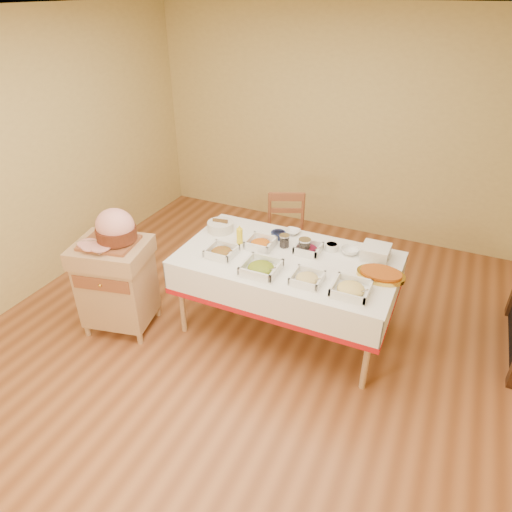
{
  "coord_description": "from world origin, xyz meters",
  "views": [
    {
      "loc": [
        1.44,
        -2.79,
        2.73
      ],
      "look_at": [
        0.05,
        0.2,
        0.76
      ],
      "focal_mm": 32.0,
      "sensor_mm": 36.0,
      "label": 1
    }
  ],
  "objects": [
    {
      "name": "serving_dish_e",
      "position": [
        0.02,
        0.37,
        0.79
      ],
      "size": [
        0.24,
        0.23,
        0.11
      ],
      "color": "white",
      "rests_on": "dining_table"
    },
    {
      "name": "serving_dish_f",
      "position": [
        0.43,
        0.46,
        0.79
      ],
      "size": [
        0.22,
        0.21,
        0.1
      ],
      "color": "white",
      "rests_on": "dining_table"
    },
    {
      "name": "serving_dish_d",
      "position": [
        0.91,
        0.02,
        0.79
      ],
      "size": [
        0.27,
        0.27,
        0.1
      ],
      "color": "white",
      "rests_on": "dining_table"
    },
    {
      "name": "preserve_jar_right",
      "position": [
        0.4,
        0.42,
        0.82
      ],
      "size": [
        0.1,
        0.1,
        0.13
      ],
      "color": "silver",
      "rests_on": "dining_table"
    },
    {
      "name": "dining_table",
      "position": [
        0.3,
        0.3,
        0.6
      ],
      "size": [
        1.82,
        1.02,
        0.76
      ],
      "color": "tan",
      "rests_on": "ground"
    },
    {
      "name": "preserve_jar_left",
      "position": [
        0.21,
        0.46,
        0.81
      ],
      "size": [
        0.09,
        0.09,
        0.11
      ],
      "color": "silver",
      "rests_on": "dining_table"
    },
    {
      "name": "small_bowl_left",
      "position": [
        -0.44,
        0.54,
        0.79
      ],
      "size": [
        0.11,
        0.11,
        0.05
      ],
      "color": "white",
      "rests_on": "dining_table"
    },
    {
      "name": "dining_chair",
      "position": [
        -0.04,
        1.14,
        0.46
      ],
      "size": [
        0.52,
        0.51,
        0.9
      ],
      "color": "brown",
      "rests_on": "ground"
    },
    {
      "name": "room_shell",
      "position": [
        0.0,
        0.0,
        1.3
      ],
      "size": [
        5.0,
        5.0,
        5.0
      ],
      "color": "#99572F",
      "rests_on": "ground"
    },
    {
      "name": "plate_stack",
      "position": [
        0.97,
        0.6,
        0.81
      ],
      "size": [
        0.22,
        0.22,
        0.11
      ],
      "color": "white",
      "rests_on": "dining_table"
    },
    {
      "name": "serving_dish_c",
      "position": [
        0.57,
        0.02,
        0.79
      ],
      "size": [
        0.23,
        0.23,
        0.09
      ],
      "color": "white",
      "rests_on": "dining_table"
    },
    {
      "name": "butcher_cart",
      "position": [
        -1.08,
        -0.29,
        0.49
      ],
      "size": [
        0.7,
        0.63,
        0.86
      ],
      "color": "tan",
      "rests_on": "ground"
    },
    {
      "name": "bowl_small_imported",
      "position": [
        0.76,
        0.58,
        0.78
      ],
      "size": [
        0.17,
        0.17,
        0.05
      ],
      "primitive_type": "imported",
      "rotation": [
        0.0,
        0.0,
        0.1
      ],
      "color": "white",
      "rests_on": "dining_table"
    },
    {
      "name": "ham_on_board",
      "position": [
        -1.03,
        -0.25,
        0.99
      ],
      "size": [
        0.47,
        0.45,
        0.31
      ],
      "color": "brown",
      "rests_on": "butcher_cart"
    },
    {
      "name": "small_bowl_mid",
      "position": [
        0.1,
        0.59,
        0.79
      ],
      "size": [
        0.13,
        0.13,
        0.06
      ],
      "color": "navy",
      "rests_on": "dining_table"
    },
    {
      "name": "serving_dish_a",
      "position": [
        -0.22,
        0.1,
        0.79
      ],
      "size": [
        0.24,
        0.23,
        0.1
      ],
      "color": "white",
      "rests_on": "dining_table"
    },
    {
      "name": "serving_dish_b",
      "position": [
        0.19,
        0.0,
        0.8
      ],
      "size": [
        0.28,
        0.28,
        0.11
      ],
      "color": "white",
      "rests_on": "dining_table"
    },
    {
      "name": "brass_platter",
      "position": [
        1.07,
        0.32,
        0.78
      ],
      "size": [
        0.38,
        0.27,
        0.05
      ],
      "color": "gold",
      "rests_on": "dining_table"
    },
    {
      "name": "small_bowl_right",
      "position": [
        0.6,
        0.57,
        0.79
      ],
      "size": [
        0.12,
        0.12,
        0.06
      ],
      "color": "white",
      "rests_on": "dining_table"
    },
    {
      "name": "mustard_bottle",
      "position": [
        -0.18,
        0.35,
        0.84
      ],
      "size": [
        0.06,
        0.06,
        0.17
      ],
      "color": "yellow",
      "rests_on": "dining_table"
    },
    {
      "name": "bread_basket",
      "position": [
        -0.44,
        0.49,
        0.81
      ],
      "size": [
        0.24,
        0.24,
        0.11
      ],
      "color": "silver",
      "rests_on": "dining_table"
    },
    {
      "name": "bowl_white_imported",
      "position": [
        0.18,
        0.72,
        0.78
      ],
      "size": [
        0.15,
        0.15,
        0.03
      ],
      "primitive_type": "imported",
      "rotation": [
        0.0,
        0.0,
        -0.05
      ],
      "color": "white",
      "rests_on": "dining_table"
    }
  ]
}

